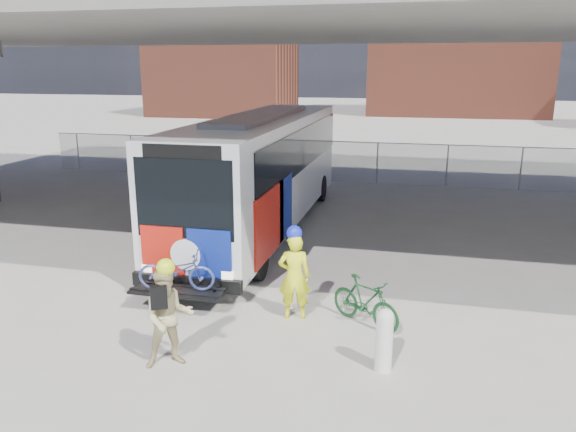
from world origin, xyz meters
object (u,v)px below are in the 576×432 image
(cyclist_tan, at_px, (168,316))
(bike_parked, at_px, (365,302))
(cyclist_hivis, at_px, (294,274))
(bus, at_px, (262,164))
(bollard, at_px, (384,338))

(cyclist_tan, xyz_separation_m, bike_parked, (3.15, 2.38, -0.43))
(cyclist_hivis, xyz_separation_m, cyclist_tan, (-1.68, -2.38, -0.03))
(bus, height_order, bollard, bus)
(bus, relative_size, bike_parked, 7.73)
(bus, bearing_deg, bollard, -60.88)
(bus, height_order, bike_parked, bus)
(cyclist_hivis, bearing_deg, bus, -81.51)
(cyclist_hivis, bearing_deg, bollard, 126.22)
(bollard, bearing_deg, cyclist_tan, -169.21)
(cyclist_tan, bearing_deg, bollard, -18.71)
(cyclist_tan, distance_m, bike_parked, 3.97)
(bus, height_order, cyclist_tan, bus)
(bike_parked, bearing_deg, cyclist_tan, 160.25)
(cyclist_hivis, relative_size, bike_parked, 1.20)
(cyclist_tan, bearing_deg, bus, 65.89)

